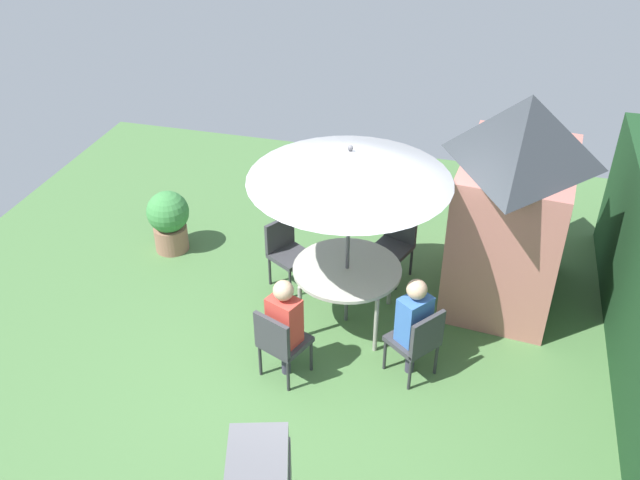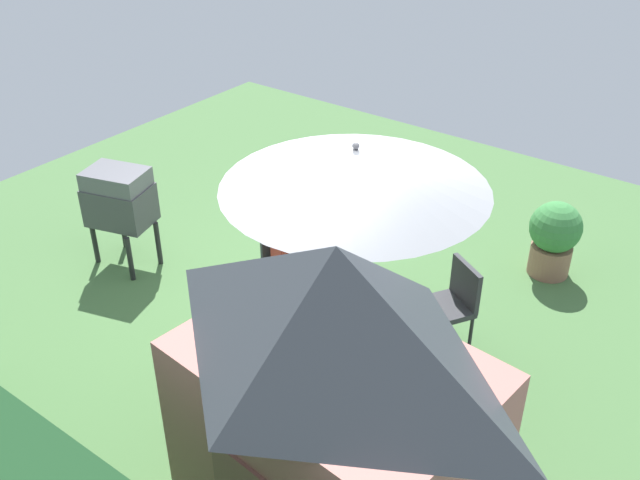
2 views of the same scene
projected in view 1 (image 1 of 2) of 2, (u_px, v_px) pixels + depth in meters
ground_plane at (318, 361)px, 7.91m from camera, size 11.00×11.00×0.00m
garden_shed at (515, 199)px, 8.25m from camera, size 2.04×1.52×2.69m
patio_table at (347, 272)px, 8.12m from camera, size 1.28×1.28×0.79m
patio_umbrella at (350, 165)px, 7.35m from camera, size 2.25×2.25×2.36m
chair_near_shed at (280, 341)px, 7.41m from camera, size 0.61×0.60×0.90m
chair_far_side at (418, 340)px, 7.43m from camera, size 0.65×0.65×0.90m
chair_toward_hedge at (395, 241)px, 9.04m from camera, size 0.59×0.59×0.90m
chair_toward_house at (286, 249)px, 8.89m from camera, size 0.63×0.64×0.90m
potted_plant_by_shed at (169, 219)px, 9.56m from camera, size 0.58×0.58×0.90m
person_in_red at (284, 318)px, 7.33m from camera, size 0.35×0.41×1.26m
person_in_blue at (414, 317)px, 7.34m from camera, size 0.42×0.40×1.26m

